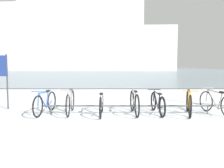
{
  "coord_description": "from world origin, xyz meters",
  "views": [
    {
      "loc": [
        -0.81,
        -5.08,
        1.61
      ],
      "look_at": [
        -0.83,
        3.29,
        0.9
      ],
      "focal_mm": 36.23,
      "sensor_mm": 36.0,
      "label": 1
    }
  ],
  "objects_px": {
    "bicycle_2": "(102,104)",
    "bicycle_3": "(135,103)",
    "bicycle_6": "(217,103)",
    "info_sign": "(0,72)",
    "bicycle_0": "(46,103)",
    "bicycle_1": "(71,102)",
    "ferry_ship": "(71,39)",
    "bicycle_4": "(158,103)",
    "bicycle_5": "(189,103)"
  },
  "relations": [
    {
      "from": "info_sign",
      "to": "ferry_ship",
      "type": "xyz_separation_m",
      "value": [
        -8.09,
        59.05,
        7.9
      ]
    },
    {
      "from": "bicycle_3",
      "to": "bicycle_6",
      "type": "relative_size",
      "value": 0.97
    },
    {
      "from": "bicycle_3",
      "to": "info_sign",
      "type": "relative_size",
      "value": 0.84
    },
    {
      "from": "bicycle_2",
      "to": "bicycle_4",
      "type": "relative_size",
      "value": 0.95
    },
    {
      "from": "bicycle_6",
      "to": "ferry_ship",
      "type": "distance_m",
      "value": 62.56
    },
    {
      "from": "bicycle_4",
      "to": "bicycle_6",
      "type": "relative_size",
      "value": 1.01
    },
    {
      "from": "bicycle_1",
      "to": "bicycle_4",
      "type": "bearing_deg",
      "value": 0.07
    },
    {
      "from": "bicycle_5",
      "to": "bicycle_4",
      "type": "bearing_deg",
      "value": 169.24
    },
    {
      "from": "bicycle_3",
      "to": "ferry_ship",
      "type": "bearing_deg",
      "value": 102.12
    },
    {
      "from": "bicycle_3",
      "to": "bicycle_4",
      "type": "bearing_deg",
      "value": 7.55
    },
    {
      "from": "bicycle_3",
      "to": "bicycle_4",
      "type": "xyz_separation_m",
      "value": [
        0.77,
        0.1,
        -0.04
      ]
    },
    {
      "from": "bicycle_1",
      "to": "bicycle_5",
      "type": "distance_m",
      "value": 3.86
    },
    {
      "from": "bicycle_0",
      "to": "bicycle_1",
      "type": "relative_size",
      "value": 0.99
    },
    {
      "from": "bicycle_6",
      "to": "info_sign",
      "type": "distance_m",
      "value": 7.57
    },
    {
      "from": "bicycle_5",
      "to": "bicycle_6",
      "type": "height_order",
      "value": "bicycle_5"
    },
    {
      "from": "bicycle_1",
      "to": "bicycle_4",
      "type": "xyz_separation_m",
      "value": [
        2.88,
        0.0,
        -0.04
      ]
    },
    {
      "from": "bicycle_6",
      "to": "info_sign",
      "type": "xyz_separation_m",
      "value": [
        -7.45,
        0.9,
        0.98
      ]
    },
    {
      "from": "bicycle_1",
      "to": "bicycle_3",
      "type": "distance_m",
      "value": 2.11
    },
    {
      "from": "bicycle_2",
      "to": "bicycle_3",
      "type": "height_order",
      "value": "bicycle_3"
    },
    {
      "from": "bicycle_3",
      "to": "bicycle_4",
      "type": "relative_size",
      "value": 0.96
    },
    {
      "from": "bicycle_1",
      "to": "bicycle_3",
      "type": "height_order",
      "value": "bicycle_3"
    },
    {
      "from": "bicycle_5",
      "to": "ferry_ship",
      "type": "distance_m",
      "value": 62.4
    },
    {
      "from": "bicycle_3",
      "to": "info_sign",
      "type": "xyz_separation_m",
      "value": [
        -4.78,
        0.88,
        0.97
      ]
    },
    {
      "from": "info_sign",
      "to": "ferry_ship",
      "type": "bearing_deg",
      "value": 97.8
    },
    {
      "from": "bicycle_0",
      "to": "bicycle_4",
      "type": "xyz_separation_m",
      "value": [
        3.7,
        0.03,
        -0.02
      ]
    },
    {
      "from": "bicycle_2",
      "to": "bicycle_3",
      "type": "relative_size",
      "value": 0.99
    },
    {
      "from": "bicycle_4",
      "to": "bicycle_6",
      "type": "distance_m",
      "value": 1.9
    },
    {
      "from": "bicycle_0",
      "to": "bicycle_6",
      "type": "relative_size",
      "value": 1.0
    },
    {
      "from": "bicycle_5",
      "to": "info_sign",
      "type": "relative_size",
      "value": 0.85
    },
    {
      "from": "ferry_ship",
      "to": "bicycle_0",
      "type": "bearing_deg",
      "value": -80.57
    },
    {
      "from": "bicycle_0",
      "to": "bicycle_5",
      "type": "distance_m",
      "value": 4.68
    },
    {
      "from": "ferry_ship",
      "to": "info_sign",
      "type": "bearing_deg",
      "value": -82.2
    },
    {
      "from": "bicycle_0",
      "to": "bicycle_1",
      "type": "height_order",
      "value": "bicycle_1"
    },
    {
      "from": "bicycle_0",
      "to": "bicycle_5",
      "type": "relative_size",
      "value": 1.01
    },
    {
      "from": "bicycle_4",
      "to": "bicycle_1",
      "type": "bearing_deg",
      "value": -179.93
    },
    {
      "from": "bicycle_2",
      "to": "bicycle_6",
      "type": "distance_m",
      "value": 3.74
    },
    {
      "from": "bicycle_1",
      "to": "bicycle_2",
      "type": "xyz_separation_m",
      "value": [
        1.04,
        -0.21,
        -0.03
      ]
    },
    {
      "from": "bicycle_0",
      "to": "bicycle_6",
      "type": "distance_m",
      "value": 5.6
    },
    {
      "from": "bicycle_4",
      "to": "ferry_ship",
      "type": "height_order",
      "value": "ferry_ship"
    },
    {
      "from": "bicycle_0",
      "to": "bicycle_2",
      "type": "xyz_separation_m",
      "value": [
        1.86,
        -0.18,
        -0.01
      ]
    },
    {
      "from": "bicycle_3",
      "to": "bicycle_4",
      "type": "height_order",
      "value": "bicycle_3"
    },
    {
      "from": "bicycle_1",
      "to": "bicycle_3",
      "type": "relative_size",
      "value": 1.04
    },
    {
      "from": "bicycle_3",
      "to": "bicycle_4",
      "type": "distance_m",
      "value": 0.78
    },
    {
      "from": "bicycle_3",
      "to": "ferry_ship",
      "type": "distance_m",
      "value": 61.94
    },
    {
      "from": "bicycle_0",
      "to": "bicycle_2",
      "type": "distance_m",
      "value": 1.87
    },
    {
      "from": "bicycle_0",
      "to": "bicycle_6",
      "type": "height_order",
      "value": "bicycle_6"
    },
    {
      "from": "ferry_ship",
      "to": "bicycle_4",
      "type": "bearing_deg",
      "value": -77.16
    },
    {
      "from": "bicycle_1",
      "to": "bicycle_0",
      "type": "bearing_deg",
      "value": -177.95
    },
    {
      "from": "bicycle_4",
      "to": "info_sign",
      "type": "bearing_deg",
      "value": 172.03
    },
    {
      "from": "bicycle_0",
      "to": "info_sign",
      "type": "xyz_separation_m",
      "value": [
        -1.85,
        0.81,
        1.0
      ]
    }
  ]
}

